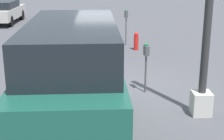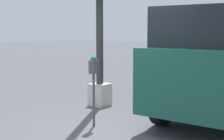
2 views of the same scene
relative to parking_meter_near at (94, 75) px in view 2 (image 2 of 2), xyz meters
The scene contains 3 objects.
ground_plane 1.16m from the parking_meter_near, 80.74° to the right, with size 80.00×80.00×0.00m, color #4C4C51.
parking_meter_near is the anchor object (origin of this frame).
lamp_post 2.07m from the parking_meter_near, 36.80° to the left, with size 0.44×0.44×5.57m.
Camera 2 is at (-5.01, -3.82, 1.89)m, focal length 55.00 mm.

